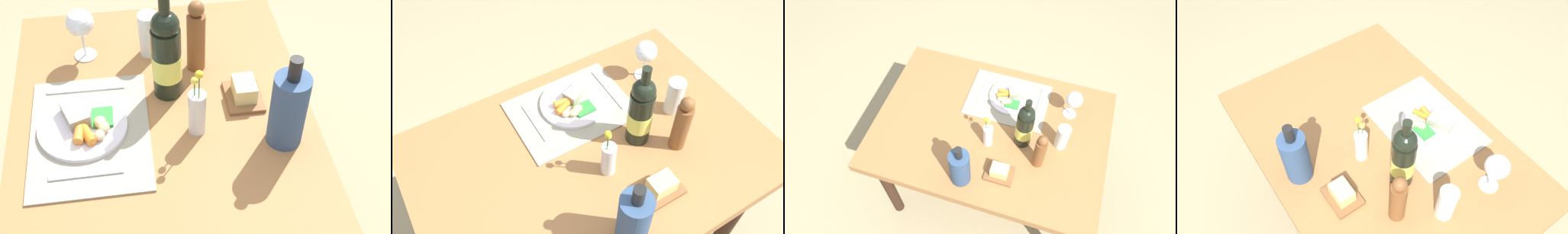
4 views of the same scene
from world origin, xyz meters
TOP-DOWN VIEW (x-y plane):
  - ground_plane at (0.00, 0.00)m, footprint 8.00×8.00m
  - dining_table at (0.00, 0.00)m, footprint 1.16×0.82m
  - placemat at (-0.03, -0.19)m, footprint 0.42×0.31m
  - dinner_plate at (-0.05, -0.21)m, footprint 0.23×0.23m
  - fork at (-0.20, -0.20)m, footprint 0.02×0.22m
  - knife at (0.10, -0.20)m, footprint 0.02×0.18m
  - pepper_mill at (-0.26, 0.12)m, footprint 0.05×0.05m
  - butter_dish at (-0.11, 0.23)m, footprint 0.13×0.10m
  - flower_vase at (-0.01, 0.09)m, footprint 0.05×0.05m
  - cooler_bottle at (0.05, 0.30)m, footprint 0.09×0.09m
  - wine_bottle at (-0.17, 0.03)m, footprint 0.08×0.08m
  - water_tumbler at (-0.35, -0.01)m, footprint 0.06×0.06m
  - wine_glass at (-0.36, -0.20)m, footprint 0.08×0.08m

SIDE VIEW (x-z plane):
  - ground_plane at x=0.00m, z-range 0.00..0.00m
  - dining_table at x=0.00m, z-range 0.27..0.97m
  - placemat at x=-0.03m, z-range 0.70..0.71m
  - fork at x=-0.20m, z-range 0.71..0.71m
  - knife at x=0.10m, z-range 0.71..0.71m
  - dinner_plate at x=-0.05m, z-range 0.70..0.74m
  - butter_dish at x=-0.11m, z-range 0.69..0.75m
  - water_tumbler at x=-0.35m, z-range 0.69..0.83m
  - flower_vase at x=-0.01m, z-range 0.66..0.88m
  - pepper_mill at x=-0.26m, z-range 0.70..0.92m
  - cooler_bottle at x=0.05m, z-range 0.67..0.94m
  - wine_glass at x=-0.36m, z-range 0.74..0.90m
  - wine_bottle at x=-0.17m, z-range 0.67..0.99m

